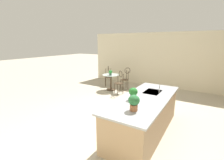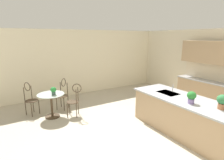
{
  "view_description": "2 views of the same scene",
  "coord_description": "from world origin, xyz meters",
  "px_view_note": "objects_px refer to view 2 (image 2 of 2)",
  "views": [
    {
      "loc": [
        3.88,
        2.1,
        2.23
      ],
      "look_at": [
        -0.54,
        -0.62,
        1.01
      ],
      "focal_mm": 25.79,
      "sensor_mm": 36.0,
      "label": 1
    },
    {
      "loc": [
        3.06,
        -2.95,
        2.42
      ],
      "look_at": [
        -1.31,
        -0.31,
        1.21
      ],
      "focal_mm": 29.33,
      "sensor_mm": 36.0,
      "label": 2
    }
  ],
  "objects_px": {
    "bistro_table": "(52,103)",
    "chair_near_window": "(74,98)",
    "chair_by_island": "(63,92)",
    "chair_toward_desk": "(30,97)",
    "potted_plant_counter_far": "(222,101)",
    "potted_plant_on_table": "(53,90)",
    "potted_plant_counter_near": "(191,97)"
  },
  "relations": [
    {
      "from": "chair_near_window",
      "to": "potted_plant_counter_near",
      "type": "bearing_deg",
      "value": 34.48
    },
    {
      "from": "bistro_table",
      "to": "chair_by_island",
      "type": "bearing_deg",
      "value": 135.66
    },
    {
      "from": "bistro_table",
      "to": "potted_plant_on_table",
      "type": "distance_m",
      "value": 0.45
    },
    {
      "from": "chair_near_window",
      "to": "potted_plant_counter_near",
      "type": "distance_m",
      "value": 3.31
    },
    {
      "from": "chair_toward_desk",
      "to": "potted_plant_counter_far",
      "type": "bearing_deg",
      "value": 38.43
    },
    {
      "from": "bistro_table",
      "to": "chair_near_window",
      "type": "bearing_deg",
      "value": 65.07
    },
    {
      "from": "potted_plant_on_table",
      "to": "chair_toward_desk",
      "type": "bearing_deg",
      "value": -140.46
    },
    {
      "from": "chair_toward_desk",
      "to": "potted_plant_on_table",
      "type": "distance_m",
      "value": 0.95
    },
    {
      "from": "chair_near_window",
      "to": "potted_plant_counter_far",
      "type": "distance_m",
      "value": 3.91
    },
    {
      "from": "chair_by_island",
      "to": "potted_plant_on_table",
      "type": "bearing_deg",
      "value": -34.83
    },
    {
      "from": "bistro_table",
      "to": "chair_toward_desk",
      "type": "height_order",
      "value": "chair_toward_desk"
    },
    {
      "from": "chair_by_island",
      "to": "potted_plant_counter_far",
      "type": "distance_m",
      "value": 4.66
    },
    {
      "from": "chair_near_window",
      "to": "chair_toward_desk",
      "type": "distance_m",
      "value": 1.42
    },
    {
      "from": "chair_near_window",
      "to": "potted_plant_counter_far",
      "type": "relative_size",
      "value": 3.26
    },
    {
      "from": "chair_by_island",
      "to": "potted_plant_on_table",
      "type": "relative_size",
      "value": 4.37
    },
    {
      "from": "potted_plant_counter_near",
      "to": "potted_plant_counter_far",
      "type": "relative_size",
      "value": 0.91
    },
    {
      "from": "chair_toward_desk",
      "to": "potted_plant_counter_near",
      "type": "height_order",
      "value": "potted_plant_counter_near"
    },
    {
      "from": "bistro_table",
      "to": "potted_plant_counter_far",
      "type": "bearing_deg",
      "value": 37.75
    },
    {
      "from": "chair_near_window",
      "to": "chair_by_island",
      "type": "bearing_deg",
      "value": -171.6
    },
    {
      "from": "chair_toward_desk",
      "to": "potted_plant_on_table",
      "type": "bearing_deg",
      "value": 39.54
    },
    {
      "from": "bistro_table",
      "to": "potted_plant_counter_near",
      "type": "relative_size",
      "value": 2.76
    },
    {
      "from": "potted_plant_counter_far",
      "to": "potted_plant_counter_near",
      "type": "bearing_deg",
      "value": -154.58
    },
    {
      "from": "bistro_table",
      "to": "potted_plant_counter_near",
      "type": "xyz_separation_m",
      "value": [
        2.99,
        2.48,
        0.64
      ]
    },
    {
      "from": "potted_plant_on_table",
      "to": "bistro_table",
      "type": "bearing_deg",
      "value": -156.22
    },
    {
      "from": "chair_by_island",
      "to": "potted_plant_counter_near",
      "type": "xyz_separation_m",
      "value": [
        3.5,
        1.97,
        0.51
      ]
    },
    {
      "from": "chair_near_window",
      "to": "chair_toward_desk",
      "type": "height_order",
      "value": "same"
    },
    {
      "from": "chair_near_window",
      "to": "chair_by_island",
      "type": "height_order",
      "value": "same"
    },
    {
      "from": "chair_near_window",
      "to": "bistro_table",
      "type": "bearing_deg",
      "value": -114.93
    },
    {
      "from": "chair_by_island",
      "to": "chair_toward_desk",
      "type": "bearing_deg",
      "value": -92.57
    },
    {
      "from": "chair_toward_desk",
      "to": "potted_plant_counter_far",
      "type": "height_order",
      "value": "potted_plant_counter_far"
    },
    {
      "from": "chair_near_window",
      "to": "chair_by_island",
      "type": "distance_m",
      "value": 0.82
    },
    {
      "from": "chair_near_window",
      "to": "potted_plant_counter_near",
      "type": "height_order",
      "value": "potted_plant_counter_near"
    }
  ]
}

